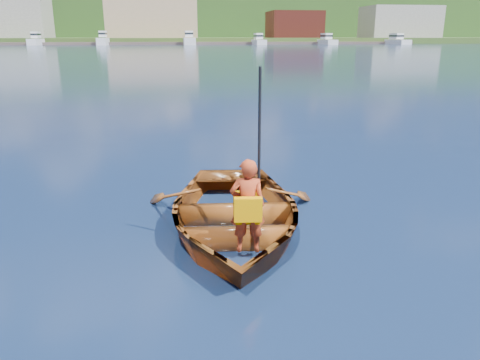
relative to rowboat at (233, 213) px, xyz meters
name	(u,v)px	position (x,y,z in m)	size (l,w,h in m)	color
ground	(144,229)	(-1.29, 0.23, -0.26)	(600.00, 600.00, 0.00)	#0D273B
rowboat	(233,213)	(0.00, 0.00, 0.00)	(3.18, 4.19, 0.82)	#73300C
child_paddler	(248,206)	(0.06, -0.91, 0.45)	(0.46, 0.36, 2.27)	#B93C1D
shoreline	(167,19)	(-1.29, 236.84, 10.06)	(400.00, 140.00, 22.00)	#345D28
dock	(176,43)	(1.24, 148.23, 0.14)	(160.04, 9.87, 0.80)	brown
waterfront_buildings	(144,20)	(-9.02, 165.23, 7.49)	(202.00, 16.00, 14.00)	brown
marina_yachts	(199,40)	(8.40, 143.54, 1.09)	(141.17, 12.38, 4.38)	white
hillside_trees	(248,2)	(39.54, 243.34, 18.96)	(235.71, 85.06, 26.98)	#382314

